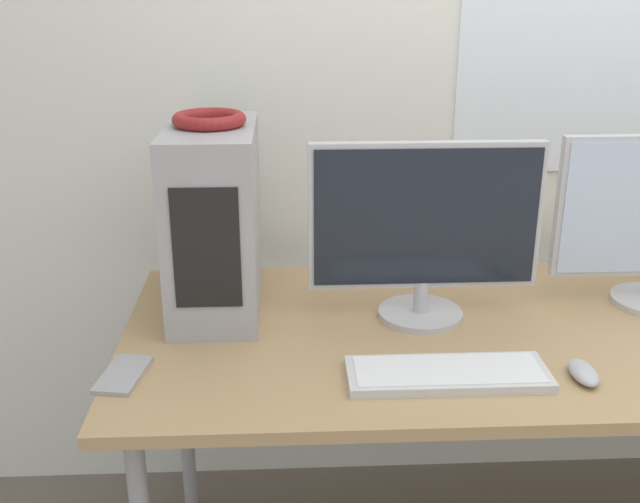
# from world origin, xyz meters

# --- Properties ---
(wall_back) EXTENTS (8.00, 0.07, 2.70)m
(wall_back) POSITION_xyz_m (-0.00, 0.94, 1.35)
(wall_back) COLOR silver
(wall_back) RESTS_ON ground_plane
(pc_tower) EXTENTS (0.21, 0.40, 0.45)m
(pc_tower) POSITION_xyz_m (-1.02, 0.56, 0.98)
(pc_tower) COLOR #9E9EA3
(pc_tower) RESTS_ON desk
(headphones) EXTENTS (0.17, 0.17, 0.03)m
(headphones) POSITION_xyz_m (-1.02, 0.56, 1.22)
(headphones) COLOR maroon
(headphones) RESTS_ON pc_tower
(monitor_main) EXTENTS (0.54, 0.20, 0.43)m
(monitor_main) POSITION_xyz_m (-0.53, 0.47, 0.98)
(monitor_main) COLOR #B7B7BC
(monitor_main) RESTS_ON desk
(keyboard) EXTENTS (0.41, 0.15, 0.02)m
(keyboard) POSITION_xyz_m (-0.53, 0.18, 0.76)
(keyboard) COLOR silver
(keyboard) RESTS_ON desk
(mouse) EXTENTS (0.05, 0.11, 0.03)m
(mouse) POSITION_xyz_m (-0.25, 0.16, 0.77)
(mouse) COLOR #B2B2B7
(mouse) RESTS_ON desk
(cell_phone) EXTENTS (0.10, 0.17, 0.01)m
(cell_phone) POSITION_xyz_m (-1.19, 0.22, 0.76)
(cell_phone) COLOR #99999E
(cell_phone) RESTS_ON desk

